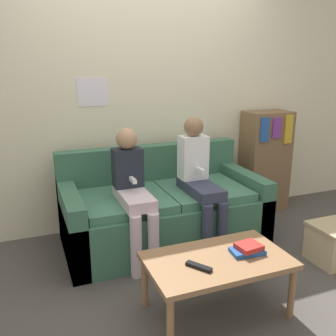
% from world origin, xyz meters
% --- Properties ---
extents(ground_plane, '(10.00, 10.00, 0.00)m').
position_xyz_m(ground_plane, '(0.00, 0.00, 0.00)').
color(ground_plane, '#4C4742').
extents(wall_back, '(8.00, 0.06, 2.60)m').
position_xyz_m(wall_back, '(-0.00, 1.09, 1.30)').
color(wall_back, beige).
rests_on(wall_back, ground_plane).
extents(couch, '(1.77, 0.88, 0.83)m').
position_xyz_m(couch, '(0.00, 0.55, 0.29)').
color(couch, '#38664C').
rests_on(couch, ground_plane).
extents(coffee_table, '(0.92, 0.54, 0.39)m').
position_xyz_m(coffee_table, '(-0.04, -0.54, 0.35)').
color(coffee_table, '#8E6642').
rests_on(coffee_table, ground_plane).
extents(person_left, '(0.24, 0.59, 1.09)m').
position_xyz_m(person_left, '(-0.33, 0.35, 0.62)').
color(person_left, silver).
rests_on(person_left, ground_plane).
extents(person_right, '(0.24, 0.59, 1.14)m').
position_xyz_m(person_right, '(0.27, 0.35, 0.64)').
color(person_right, '#33384C').
rests_on(person_right, ground_plane).
extents(tv_remote, '(0.13, 0.16, 0.02)m').
position_xyz_m(tv_remote, '(-0.20, -0.61, 0.40)').
color(tv_remote, black).
rests_on(tv_remote, coffee_table).
extents(book_stack, '(0.23, 0.15, 0.06)m').
position_xyz_m(book_stack, '(0.18, -0.56, 0.42)').
color(book_stack, '#23519E').
rests_on(book_stack, coffee_table).
extents(bookshelf, '(0.49, 0.32, 1.09)m').
position_xyz_m(bookshelf, '(1.33, 0.88, 0.55)').
color(bookshelf, brown).
rests_on(bookshelf, ground_plane).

